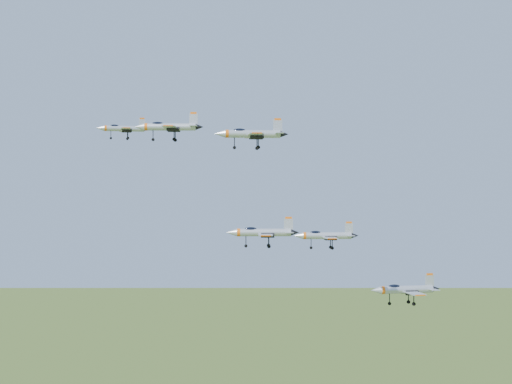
{
  "coord_description": "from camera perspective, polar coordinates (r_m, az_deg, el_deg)",
  "views": [
    {
      "loc": [
        -2.23,
        -130.58,
        131.74
      ],
      "look_at": [
        7.65,
        -1.83,
        132.14
      ],
      "focal_mm": 50.0,
      "sensor_mm": 36.0,
      "label": 1
    }
  ],
  "objects": [
    {
      "name": "jet_right_high",
      "position": [
        114.37,
        -0.44,
        4.68
      ],
      "size": [
        11.99,
        9.85,
        3.21
      ],
      "rotation": [
        0.0,
        0.0,
        0.02
      ],
      "color": "#AFB5BC"
    },
    {
      "name": "jet_left_low",
      "position": [
        135.98,
        0.46,
        -3.24
      ],
      "size": [
        14.04,
        11.61,
        3.75
      ],
      "rotation": [
        0.0,
        0.0,
        -0.07
      ],
      "color": "#AFB5BC"
    },
    {
      "name": "jet_trail",
      "position": [
        138.38,
        11.8,
        -7.63
      ],
      "size": [
        13.94,
        11.6,
        3.73
      ],
      "rotation": [
        0.0,
        0.0,
        0.12
      ],
      "color": "#AFB5BC"
    },
    {
      "name": "jet_left_high",
      "position": [
        129.61,
        -7.05,
        5.21
      ],
      "size": [
        12.54,
        10.36,
        3.35
      ],
      "rotation": [
        0.0,
        0.0,
        -0.06
      ],
      "color": "#AFB5BC"
    },
    {
      "name": "jet_right_low",
      "position": [
        122.42,
        5.56,
        -3.48
      ],
      "size": [
        11.23,
        9.25,
        3.01
      ],
      "rotation": [
        0.0,
        0.0,
        -0.04
      ],
      "color": "#AFB5BC"
    },
    {
      "name": "jet_lead",
      "position": [
        143.84,
        -10.63,
        5.02
      ],
      "size": [
        10.53,
        8.81,
        2.82
      ],
      "rotation": [
        0.0,
        0.0,
        0.16
      ],
      "color": "#AFB5BC"
    }
  ]
}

